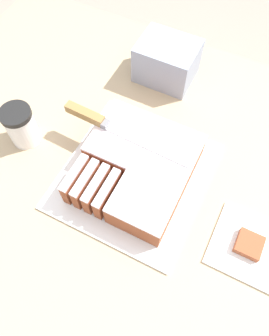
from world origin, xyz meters
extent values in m
plane|color=#9E9384|center=(0.00, 0.00, 0.00)|extent=(8.00, 8.00, 0.00)
cube|color=tan|center=(0.00, 0.00, 0.46)|extent=(1.40, 1.10, 0.92)
cube|color=white|center=(-0.02, 0.03, 0.93)|extent=(0.34, 0.36, 0.01)
cube|color=#994C2D|center=(-0.02, 0.09, 0.96)|extent=(0.25, 0.17, 0.07)
cube|color=white|center=(-0.02, 0.09, 1.00)|extent=(0.25, 0.17, 0.01)
cube|color=#994C2D|center=(0.04, -0.05, 0.96)|extent=(0.13, 0.11, 0.07)
cube|color=white|center=(0.04, -0.05, 1.00)|extent=(0.13, 0.11, 0.01)
cube|color=#994C2D|center=(-0.13, -0.06, 0.96)|extent=(0.02, 0.10, 0.07)
cube|color=white|center=(-0.13, -0.06, 1.00)|extent=(0.02, 0.10, 0.01)
cube|color=#994C2D|center=(-0.10, -0.06, 0.96)|extent=(0.02, 0.10, 0.07)
cube|color=white|center=(-0.10, -0.06, 1.00)|extent=(0.02, 0.10, 0.01)
cube|color=#994C2D|center=(-0.08, -0.06, 0.96)|extent=(0.02, 0.10, 0.07)
cube|color=white|center=(-0.08, -0.06, 1.00)|extent=(0.02, 0.10, 0.01)
cube|color=#994C2D|center=(-0.05, -0.06, 0.96)|extent=(0.02, 0.10, 0.07)
cube|color=white|center=(-0.05, -0.06, 1.00)|extent=(0.02, 0.10, 0.01)
cube|color=silver|center=(-0.02, 0.08, 1.00)|extent=(0.23, 0.03, 0.00)
cube|color=slate|center=(-0.13, 0.08, 1.01)|extent=(0.02, 0.02, 0.02)
cube|color=olive|center=(-0.19, 0.09, 1.01)|extent=(0.10, 0.03, 0.02)
cylinder|color=white|center=(-0.33, 0.01, 0.97)|extent=(0.07, 0.07, 0.10)
cylinder|color=black|center=(-0.33, 0.01, 1.03)|extent=(0.08, 0.08, 0.01)
cube|color=white|center=(0.28, -0.01, 0.93)|extent=(0.15, 0.15, 0.01)
cube|color=#994C2D|center=(0.28, -0.01, 0.94)|extent=(0.06, 0.06, 0.02)
cube|color=#8C99B2|center=(-0.09, 0.37, 0.98)|extent=(0.16, 0.13, 0.11)
camera|label=1|loc=(0.14, -0.30, 1.64)|focal=35.00mm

